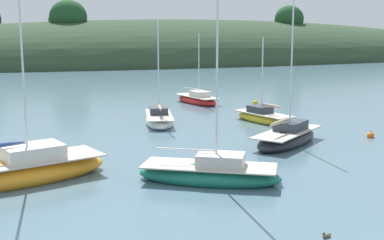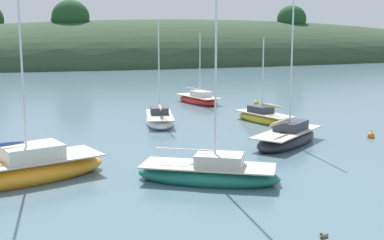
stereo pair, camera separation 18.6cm
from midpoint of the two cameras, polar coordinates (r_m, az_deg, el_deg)
name	(u,v)px [view 1 (the left image)]	position (r m, az deg, el deg)	size (l,w,h in m)	color
far_shoreline_hill	(186,61)	(105.18, -0.73, 6.50)	(150.00, 36.00, 20.01)	#2D422B
sailboat_red_portside	(197,100)	(45.61, 0.48, 2.27)	(2.97, 5.65, 6.32)	red
sailboat_grey_yawl	(210,173)	(22.20, 1.77, -5.90)	(6.36, 5.02, 9.14)	#196B56
sailboat_navy_dinghy	(21,171)	(23.46, -18.55, -5.36)	(8.13, 4.61, 9.33)	orange
sailboat_orange_cutter	(263,117)	(36.77, 7.72, 0.31)	(2.94, 5.44, 6.06)	gold
sailboat_black_sloop	(287,137)	(29.88, 10.27, -1.90)	(6.25, 5.33, 8.82)	#232328
sailboat_cream_ketch	(159,119)	(35.69, -3.79, 0.12)	(3.11, 5.79, 7.31)	white
mooring_buoy_channel	(371,136)	(32.98, 18.91, -1.64)	(0.44, 0.44, 0.54)	orange
mooring_buoy_outer	(255,103)	(45.55, 6.88, 1.91)	(0.44, 0.44, 0.54)	yellow
duck_trailing	(326,236)	(17.15, 14.28, -12.25)	(0.42, 0.28, 0.24)	brown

